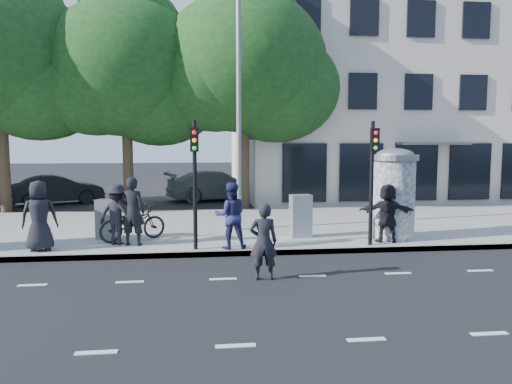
{
  "coord_description": "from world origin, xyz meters",
  "views": [
    {
      "loc": [
        -0.53,
        -9.28,
        3.03
      ],
      "look_at": [
        0.97,
        3.5,
        1.7
      ],
      "focal_mm": 35.0,
      "sensor_mm": 36.0,
      "label": 1
    }
  ],
  "objects": [
    {
      "name": "ground",
      "position": [
        0.0,
        0.0,
        0.0
      ],
      "size": [
        120.0,
        120.0,
        0.0
      ],
      "primitive_type": "plane",
      "color": "black",
      "rests_on": "ground"
    },
    {
      "name": "sidewalk",
      "position": [
        0.0,
        7.5,
        0.07
      ],
      "size": [
        40.0,
        8.0,
        0.15
      ],
      "primitive_type": "cube",
      "color": "gray",
      "rests_on": "ground"
    },
    {
      "name": "curb",
      "position": [
        0.0,
        3.55,
        0.07
      ],
      "size": [
        40.0,
        0.1,
        0.16
      ],
      "primitive_type": "cube",
      "color": "slate",
      "rests_on": "ground"
    },
    {
      "name": "lane_dash_near",
      "position": [
        0.0,
        -2.2,
        0.0
      ],
      "size": [
        32.0,
        0.12,
        0.01
      ],
      "primitive_type": "cube",
      "color": "silver",
      "rests_on": "ground"
    },
    {
      "name": "lane_dash_far",
      "position": [
        0.0,
        1.4,
        0.0
      ],
      "size": [
        32.0,
        0.12,
        0.01
      ],
      "primitive_type": "cube",
      "color": "silver",
      "rests_on": "ground"
    },
    {
      "name": "ad_column_right",
      "position": [
        5.2,
        4.7,
        1.54
      ],
      "size": [
        1.36,
        1.36,
        2.65
      ],
      "color": "beige",
      "rests_on": "sidewalk"
    },
    {
      "name": "traffic_pole_near",
      "position": [
        -0.6,
        3.79,
        2.23
      ],
      "size": [
        0.22,
        0.31,
        3.4
      ],
      "color": "black",
      "rests_on": "sidewalk"
    },
    {
      "name": "traffic_pole_far",
      "position": [
        4.2,
        3.79,
        2.23
      ],
      "size": [
        0.22,
        0.31,
        3.4
      ],
      "color": "black",
      "rests_on": "sidewalk"
    },
    {
      "name": "street_lamp",
      "position": [
        0.8,
        6.63,
        4.79
      ],
      "size": [
        0.25,
        0.93,
        8.0
      ],
      "color": "slate",
      "rests_on": "sidewalk"
    },
    {
      "name": "tree_near_left",
      "position": [
        -3.5,
        12.7,
        6.06
      ],
      "size": [
        6.8,
        6.8,
        8.97
      ],
      "color": "#38281C",
      "rests_on": "ground"
    },
    {
      "name": "tree_center",
      "position": [
        1.5,
        12.3,
        6.31
      ],
      "size": [
        7.0,
        7.0,
        9.3
      ],
      "color": "#38281C",
      "rests_on": "ground"
    },
    {
      "name": "building",
      "position": [
        12.0,
        19.99,
        5.99
      ],
      "size": [
        20.3,
        15.85,
        12.0
      ],
      "color": "#BEB29F",
      "rests_on": "ground"
    },
    {
      "name": "ped_a",
      "position": [
        -4.64,
        4.14,
        1.08
      ],
      "size": [
        1.0,
        0.74,
        1.85
      ],
      "primitive_type": "imported",
      "rotation": [
        0.0,
        0.0,
        3.32
      ],
      "color": "black",
      "rests_on": "sidewalk"
    },
    {
      "name": "ped_b",
      "position": [
        -2.31,
        4.56,
        1.1
      ],
      "size": [
        0.77,
        0.59,
        1.89
      ],
      "primitive_type": "imported",
      "rotation": [
        0.0,
        0.0,
        2.93
      ],
      "color": "black",
      "rests_on": "sidewalk"
    },
    {
      "name": "ped_c",
      "position": [
        0.33,
        3.85,
        1.04
      ],
      "size": [
        0.9,
        0.72,
        1.78
      ],
      "primitive_type": "imported",
      "rotation": [
        0.0,
        0.0,
        3.19
      ],
      "color": "#202250",
      "rests_on": "sidewalk"
    },
    {
      "name": "ped_d",
      "position": [
        -2.76,
        4.74,
        0.99
      ],
      "size": [
        1.24,
        0.98,
        1.68
      ],
      "primitive_type": "imported",
      "rotation": [
        0.0,
        0.0,
        2.76
      ],
      "color": "black",
      "rests_on": "sidewalk"
    },
    {
      "name": "ped_f",
      "position": [
        4.8,
        4.17,
        0.98
      ],
      "size": [
        1.62,
        0.8,
        1.67
      ],
      "primitive_type": "imported",
      "rotation": [
        0.0,
        0.0,
        2.98
      ],
      "color": "black",
      "rests_on": "sidewalk"
    },
    {
      "name": "man_road",
      "position": [
        0.88,
        1.29,
        0.84
      ],
      "size": [
        0.63,
        0.42,
        1.68
      ],
      "primitive_type": "imported",
      "rotation": [
        0.0,
        0.0,
        3.11
      ],
      "color": "black",
      "rests_on": "ground"
    },
    {
      "name": "bicycle",
      "position": [
        -2.4,
        5.22,
        0.67
      ],
      "size": [
        1.54,
        2.05,
        1.03
      ],
      "primitive_type": "imported",
      "rotation": [
        0.0,
        0.0,
        2.07
      ],
      "color": "black",
      "rests_on": "sidewalk"
    },
    {
      "name": "cabinet_left",
      "position": [
        -3.19,
        5.59,
        0.73
      ],
      "size": [
        0.64,
        0.53,
        1.16
      ],
      "primitive_type": "cube",
      "rotation": [
        0.0,
        0.0,
        -0.27
      ],
      "color": "slate",
      "rests_on": "sidewalk"
    },
    {
      "name": "cabinet_right",
      "position": [
        2.51,
        5.17,
        0.79
      ],
      "size": [
        0.64,
        0.49,
        1.27
      ],
      "primitive_type": "cube",
      "rotation": [
        0.0,
        0.0,
        0.08
      ],
      "color": "gray",
      "rests_on": "sidewalk"
    },
    {
      "name": "car_mid",
      "position": [
        -7.19,
        15.35,
        0.69
      ],
      "size": [
        2.99,
        4.4,
        1.37
      ],
      "primitive_type": "imported",
      "rotation": [
        0.0,
        0.0,
        1.98
      ],
      "color": "black",
      "rests_on": "ground"
    },
    {
      "name": "car_right",
      "position": [
        0.46,
        16.04,
        0.75
      ],
      "size": [
        3.21,
        5.5,
        1.5
      ],
      "primitive_type": "imported",
      "rotation": [
        0.0,
        0.0,
        1.8
      ],
      "color": "slate",
      "rests_on": "ground"
    }
  ]
}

